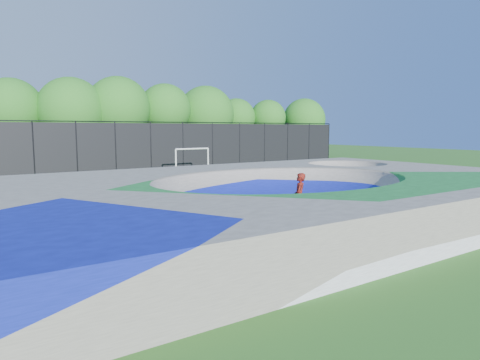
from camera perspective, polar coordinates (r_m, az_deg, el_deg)
name	(u,v)px	position (r m, az deg, el deg)	size (l,w,h in m)	color
ground	(284,214)	(17.35, 5.87, -4.56)	(120.00, 120.00, 0.00)	#265C19
skate_deck	(284,196)	(17.22, 5.90, -2.11)	(22.00, 14.00, 1.50)	gray
skater	(299,197)	(15.99, 7.93, -2.28)	(0.66, 0.43, 1.80)	#B41F0E
skateboard	(299,220)	(16.15, 7.88, -5.35)	(0.78, 0.22, 0.05)	black
soccer_goal	(192,156)	(33.58, -6.38, 3.24)	(2.94, 0.12, 1.94)	silver
fence	(115,146)	(35.77, -16.27, 4.43)	(48.09, 0.09, 4.04)	black
treeline	(86,111)	(40.19, -19.84, 8.66)	(52.26, 7.30, 8.30)	#432B21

